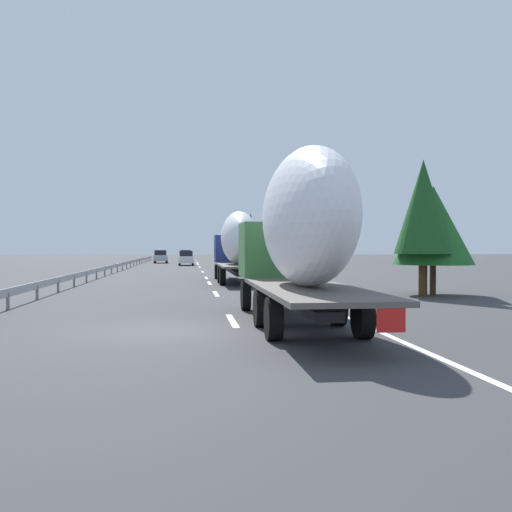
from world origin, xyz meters
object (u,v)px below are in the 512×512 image
truck_trailing (300,231)px  car_white_van (186,258)px  car_silver_hatch (161,257)px  truck_lead (237,243)px  car_red_compact (186,256)px  road_sign (255,248)px

truck_trailing → car_white_van: (57.36, 3.36, -1.77)m
car_silver_hatch → car_white_van: (-11.40, -3.68, -0.01)m
truck_lead → car_red_compact: truck_lead is taller
truck_lead → car_silver_hatch: bearing=8.3°
truck_lead → truck_trailing: size_ratio=1.02×
truck_trailing → truck_lead: bearing=-0.0°
car_white_van → truck_lead: bearing=-174.8°
truck_lead → car_white_van: size_ratio=2.63×
truck_lead → truck_trailing: truck_trailing is taller
truck_trailing → car_silver_hatch: 69.14m
truck_trailing → car_white_van: bearing=3.4°
car_silver_hatch → road_sign: (-30.89, -10.14, 1.28)m
car_white_van → road_sign: size_ratio=1.48×
car_silver_hatch → road_sign: 32.53m
truck_lead → car_white_van: bearing=5.2°
truck_lead → truck_trailing: (-20.74, 0.00, 0.19)m
truck_lead → car_red_compact: 58.03m
truck_trailing → road_sign: (37.87, -3.10, -0.48)m
truck_trailing → car_silver_hatch: truck_trailing is taller
car_silver_hatch → road_sign: road_sign is taller
car_white_van → road_sign: road_sign is taller
truck_trailing → car_red_compact: size_ratio=2.88×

